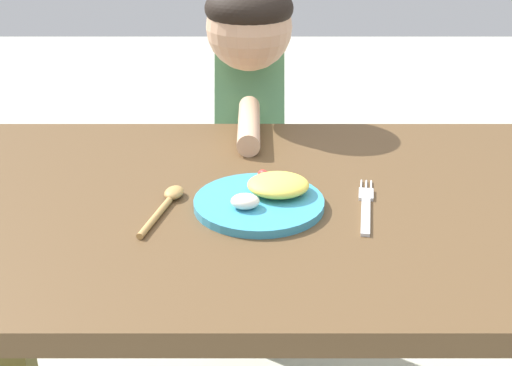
{
  "coord_description": "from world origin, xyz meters",
  "views": [
    {
      "loc": [
        -0.06,
        -1.16,
        1.26
      ],
      "look_at": [
        -0.05,
        0.03,
        0.71
      ],
      "focal_mm": 51.64,
      "sensor_mm": 36.0,
      "label": 1
    }
  ],
  "objects_px": {
    "spoon": "(164,202)",
    "person": "(247,141)",
    "fork": "(363,207)",
    "plate": "(262,197)"
  },
  "relations": [
    {
      "from": "fork",
      "to": "spoon",
      "type": "height_order",
      "value": "spoon"
    },
    {
      "from": "fork",
      "to": "person",
      "type": "xyz_separation_m",
      "value": [
        -0.2,
        0.54,
        -0.09
      ]
    },
    {
      "from": "plate",
      "to": "person",
      "type": "bearing_deg",
      "value": 93.29
    },
    {
      "from": "fork",
      "to": "plate",
      "type": "bearing_deg",
      "value": 94.58
    },
    {
      "from": "fork",
      "to": "spoon",
      "type": "xyz_separation_m",
      "value": [
        -0.34,
        0.01,
        0.0
      ]
    },
    {
      "from": "fork",
      "to": "person",
      "type": "bearing_deg",
      "value": 29.14
    },
    {
      "from": "plate",
      "to": "person",
      "type": "relative_size",
      "value": 0.23
    },
    {
      "from": "fork",
      "to": "spoon",
      "type": "bearing_deg",
      "value": 96.76
    },
    {
      "from": "person",
      "to": "spoon",
      "type": "bearing_deg",
      "value": 75.2
    },
    {
      "from": "spoon",
      "to": "person",
      "type": "distance_m",
      "value": 0.55
    }
  ]
}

